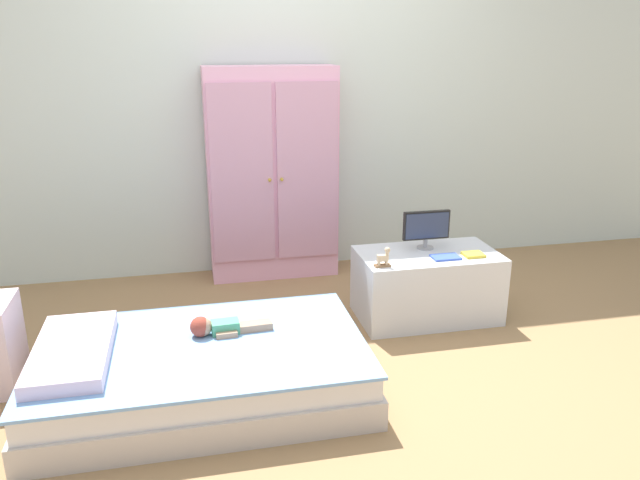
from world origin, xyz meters
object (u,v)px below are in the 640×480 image
bed (203,370)px  wardrobe (272,175)px  tv_stand (427,285)px  doll (216,327)px  book_yellow (473,255)px  tv_monitor (426,227)px  book_blue (446,257)px  rocking_horse_toy (384,258)px

bed → wardrobe: bearing=69.5°
tv_stand → doll: bearing=-158.7°
wardrobe → tv_stand: (0.78, -0.90, -0.52)m
bed → book_yellow: bearing=17.2°
tv_stand → tv_monitor: tv_monitor is taller
tv_stand → book_blue: bearing=-59.7°
doll → tv_monitor: bearing=24.2°
wardrobe → tv_monitor: 1.16m
doll → wardrobe: wardrobe is taller
book_blue → book_yellow: book_yellow is taller
wardrobe → tv_stand: bearing=-49.0°
book_yellow → bed: bearing=-162.8°
bed → book_yellow: book_yellow is taller
wardrobe → tv_monitor: (0.80, -0.82, -0.18)m
bed → tv_monitor: bearing=26.4°
bed → tv_monitor: 1.56m
tv_stand → book_yellow: bearing=-24.2°
doll → rocking_horse_toy: size_ratio=3.54×
bed → doll: 0.21m
bed → rocking_horse_toy: bearing=23.1°
book_blue → book_yellow: bearing=0.0°
rocking_horse_toy → book_blue: 0.39m
wardrobe → book_blue: wardrobe is taller
rocking_horse_toy → book_blue: bearing=7.8°
wardrobe → tv_stand: size_ratio=1.76×
tv_stand → rocking_horse_toy: 0.44m
bed → tv_monitor: size_ratio=5.31×
book_yellow → tv_stand: bearing=155.8°
bed → book_yellow: 1.67m
bed → tv_stand: 1.47m
tv_stand → bed: bearing=-156.2°
rocking_horse_toy → book_blue: rocking_horse_toy is taller
book_yellow → wardrobe: bearing=135.2°
tv_stand → book_yellow: (0.23, -0.10, 0.21)m
tv_monitor → book_yellow: (0.22, -0.18, -0.13)m
bed → rocking_horse_toy: (1.02, 0.43, 0.33)m
wardrobe → rocking_horse_toy: wardrobe is taller
tv_monitor → rocking_horse_toy: 0.42m
book_blue → doll: bearing=-163.7°
book_yellow → book_blue: bearing=180.0°
doll → tv_monitor: size_ratio=1.38×
doll → rocking_horse_toy: 1.01m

